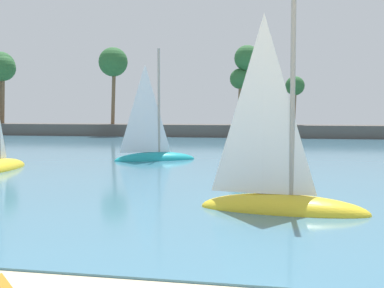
% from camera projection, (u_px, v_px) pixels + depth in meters
% --- Properties ---
extents(sea, '(220.00, 101.86, 0.06)m').
position_uv_depth(sea, '(261.00, 142.00, 61.14)').
color(sea, teal).
rests_on(sea, ground).
extents(palm_headland, '(114.66, 6.80, 13.34)m').
position_uv_depth(palm_headland, '(257.00, 110.00, 71.93)').
color(palm_headland, '#514C47').
rests_on(palm_headland, ground).
extents(sailboat_near_shore, '(6.33, 4.65, 9.00)m').
position_uv_depth(sailboat_near_shore, '(153.00, 149.00, 37.93)').
color(sailboat_near_shore, teal).
rests_on(sailboat_near_shore, sea).
extents(sailboat_mid_bay, '(6.48, 2.63, 9.13)m').
position_uv_depth(sailboat_mid_bay, '(279.00, 189.00, 18.68)').
color(sailboat_mid_bay, yellow).
rests_on(sailboat_mid_bay, sea).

